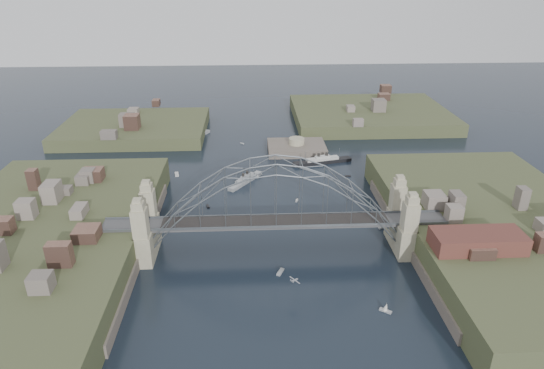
{
  "coord_description": "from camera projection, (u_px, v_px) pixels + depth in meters",
  "views": [
    {
      "loc": [
        -5.77,
        -101.37,
        64.94
      ],
      "look_at": [
        0.0,
        18.0,
        10.0
      ],
      "focal_mm": 31.25,
      "sensor_mm": 36.0,
      "label": 1
    }
  ],
  "objects": [
    {
      "name": "small_boat_h",
      "position": [
        242.0,
        144.0,
        191.14
      ],
      "size": [
        1.74,
        1.64,
        0.45
      ],
      "color": "beige",
      "rests_on": "ground"
    },
    {
      "name": "small_boat_d",
      "position": [
        348.0,
        176.0,
        161.38
      ],
      "size": [
        2.02,
        0.71,
        0.45
      ],
      "color": "beige",
      "rests_on": "ground"
    },
    {
      "name": "ocean_liner",
      "position": [
        322.0,
        161.0,
        172.12
      ],
      "size": [
        21.93,
        8.05,
        5.36
      ],
      "color": "black",
      "rests_on": "ground"
    },
    {
      "name": "aeroplane",
      "position": [
        294.0,
        280.0,
        100.21
      ],
      "size": [
        2.08,
        2.76,
        0.47
      ],
      "color": "#A4A6AB"
    },
    {
      "name": "headland_ne",
      "position": [
        369.0,
        118.0,
        221.08
      ],
      "size": [
        70.0,
        55.0,
        9.5
      ],
      "primitive_type": "cube",
      "color": "#3E4426",
      "rests_on": "ground"
    },
    {
      "name": "bridge",
      "position": [
        276.0,
        207.0,
        114.23
      ],
      "size": [
        84.0,
        13.8,
        24.6
      ],
      "color": "#444446",
      "rests_on": "ground"
    },
    {
      "name": "headland_nw",
      "position": [
        136.0,
        132.0,
        202.97
      ],
      "size": [
        60.0,
        45.0,
        9.0
      ],
      "primitive_type": "cube",
      "color": "#3E4426",
      "rests_on": "ground"
    },
    {
      "name": "wharf_shed",
      "position": [
        478.0,
        241.0,
        104.42
      ],
      "size": [
        20.0,
        8.0,
        4.0
      ],
      "primitive_type": "cube",
      "color": "#592D26",
      "rests_on": "shore_east"
    },
    {
      "name": "shore_east",
      "position": [
        499.0,
        238.0,
        121.07
      ],
      "size": [
        50.5,
        90.0,
        12.0
      ],
      "color": "#3E4426",
      "rests_on": "ground"
    },
    {
      "name": "shore_west",
      "position": [
        43.0,
        249.0,
        116.04
      ],
      "size": [
        50.5,
        90.0,
        12.0
      ],
      "color": "#3E4426",
      "rests_on": "ground"
    },
    {
      "name": "naval_cruiser_near",
      "position": [
        245.0,
        180.0,
        156.6
      ],
      "size": [
        11.41,
        14.98,
        5.02
      ],
      "color": "#979B9F",
      "rests_on": "ground"
    },
    {
      "name": "naval_cruiser_far",
      "position": [
        197.0,
        135.0,
        198.51
      ],
      "size": [
        9.72,
        14.06,
        5.13
      ],
      "color": "#979B9F",
      "rests_on": "ground"
    },
    {
      "name": "small_boat_f",
      "position": [
        257.0,
        177.0,
        160.39
      ],
      "size": [
        1.56,
        0.67,
        1.43
      ],
      "color": "beige",
      "rests_on": "ground"
    },
    {
      "name": "fort_island",
      "position": [
        296.0,
        152.0,
        183.57
      ],
      "size": [
        22.0,
        16.0,
        9.4
      ],
      "color": "brown",
      "rests_on": "ground"
    },
    {
      "name": "finger_pier",
      "position": [
        476.0,
        317.0,
        95.38
      ],
      "size": [
        4.0,
        22.0,
        1.4
      ],
      "primitive_type": "cube",
      "color": "#444446",
      "rests_on": "ground"
    },
    {
      "name": "small_boat_b",
      "position": [
        297.0,
        200.0,
        144.21
      ],
      "size": [
        1.09,
        1.76,
        1.43
      ],
      "color": "beige",
      "rests_on": "ground"
    },
    {
      "name": "small_boat_a",
      "position": [
        208.0,
        206.0,
        140.97
      ],
      "size": [
        1.29,
        2.32,
        0.45
      ],
      "color": "beige",
      "rests_on": "ground"
    },
    {
      "name": "small_boat_c",
      "position": [
        280.0,
        272.0,
        110.55
      ],
      "size": [
        2.06,
        3.02,
        0.45
      ],
      "color": "beige",
      "rests_on": "ground"
    },
    {
      "name": "small_boat_e",
      "position": [
        177.0,
        174.0,
        162.73
      ],
      "size": [
        1.95,
        3.86,
        0.45
      ],
      "color": "beige",
      "rests_on": "ground"
    },
    {
      "name": "small_boat_i",
      "position": [
        382.0,
        227.0,
        129.33
      ],
      "size": [
        2.26,
        1.75,
        1.43
      ],
      "color": "beige",
      "rests_on": "ground"
    },
    {
      "name": "small_boat_g",
      "position": [
        386.0,
        308.0,
        97.74
      ],
      "size": [
        2.59,
        2.16,
        2.38
      ],
      "color": "beige",
      "rests_on": "ground"
    },
    {
      "name": "ground",
      "position": [
        275.0,
        250.0,
        119.37
      ],
      "size": [
        500.0,
        500.0,
        0.0
      ],
      "primitive_type": "plane",
      "color": "black",
      "rests_on": "ground"
    }
  ]
}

